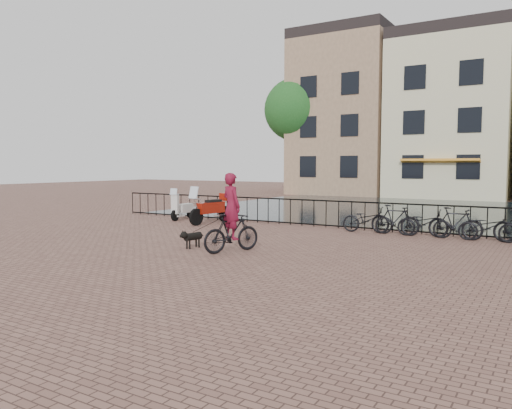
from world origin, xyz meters
The scene contains 15 objects.
ground centered at (0.00, 0.00, 0.00)m, with size 100.00×100.00×0.00m, color brown.
canal_water centered at (0.00, 17.30, 0.00)m, with size 20.00×20.00×0.00m, color black.
railing centered at (0.00, 8.00, 0.50)m, with size 20.00×0.05×1.02m.
canal_house_left centered at (-7.50, 30.00, 6.40)m, with size 7.50×9.00×12.80m.
canal_house_mid centered at (0.50, 30.00, 5.90)m, with size 8.00×9.50×11.80m.
tree_far_left centered at (-11.00, 27.00, 6.73)m, with size 5.04×5.04×9.27m.
cyclist centered at (-0.02, 1.79, 0.94)m, with size 1.16×1.87×2.48m.
dog centered at (-1.32, 1.75, 0.26)m, with size 0.37×0.81×0.52m.
motorcycle centered at (-4.40, 6.73, 0.77)m, with size 0.75×2.20×1.54m.
scooter centered at (-6.30, 7.29, 0.69)m, with size 0.57×1.53×1.39m.
parked_bike_0 centered at (1.80, 7.40, 0.45)m, with size 0.60×1.72×0.90m, color black.
parked_bike_1 centered at (2.75, 7.40, 0.50)m, with size 0.47×1.66×1.00m, color black.
parked_bike_2 centered at (3.70, 7.40, 0.45)m, with size 0.60×1.72×0.90m, color black.
parked_bike_3 centered at (4.65, 7.40, 0.50)m, with size 0.47×1.66×1.00m, color black.
parked_bike_4 centered at (5.60, 7.40, 0.45)m, with size 0.60×1.72×0.90m, color black.
Camera 1 is at (7.46, -9.14, 2.34)m, focal length 35.00 mm.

